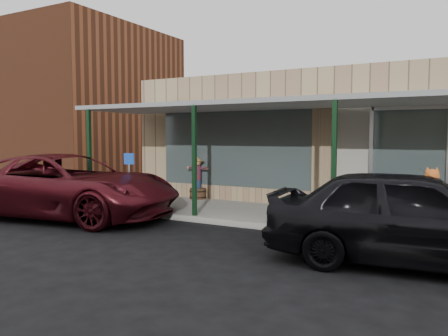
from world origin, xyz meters
The scene contains 10 objects.
ground centered at (0.00, 0.00, 0.00)m, with size 120.00×120.00×0.00m, color black.
sidewalk centered at (0.00, 3.60, 0.07)m, with size 40.00×3.20×0.15m, color gray.
storefront centered at (0.00, 8.16, 2.09)m, with size 12.00×6.25×4.20m.
awning centered at (0.00, 3.56, 3.01)m, with size 12.00×3.00×3.04m.
block_buildings_near centered at (2.01, 9.20, 3.77)m, with size 61.00×8.00×8.00m.
barrel_scarecrow centered at (-3.32, 4.73, 0.61)m, with size 0.80×0.68×1.37m.
barrel_pumpkin centered at (-4.15, 3.02, 0.43)m, with size 0.77×0.77×0.78m.
handicap_sign centered at (-4.20, 2.40, 1.16)m, with size 0.32×0.09×1.56m.
parked_sedan centered at (3.56, 0.61, 0.84)m, with size 5.08×2.40×1.68m.
car_maroon centered at (-5.15, 0.96, 0.86)m, with size 2.86×6.19×1.72m, color #4D0F17.
Camera 1 is at (4.24, -7.32, 2.21)m, focal length 35.00 mm.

